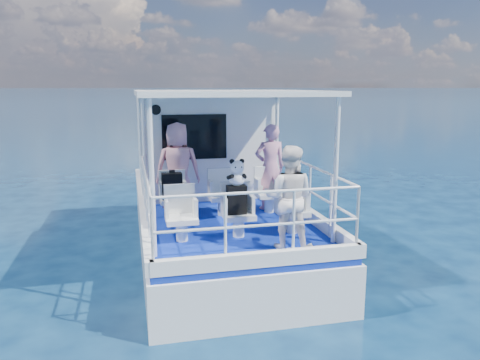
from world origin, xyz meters
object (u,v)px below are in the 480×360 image
(passenger_stbd_aft, at_px, (289,198))
(panda, at_px, (237,172))
(backpack_center, at_px, (236,200))
(passenger_port_fwd, at_px, (178,168))

(passenger_stbd_aft, height_order, panda, passenger_stbd_aft)
(backpack_center, bearing_deg, passenger_stbd_aft, -47.11)
(passenger_port_fwd, relative_size, panda, 4.12)
(backpack_center, height_order, panda, panda)
(passenger_port_fwd, bearing_deg, passenger_stbd_aft, 123.03)
(passenger_stbd_aft, distance_m, panda, 0.96)
(passenger_stbd_aft, bearing_deg, passenger_port_fwd, -35.13)
(passenger_port_fwd, height_order, passenger_stbd_aft, passenger_port_fwd)
(passenger_port_fwd, distance_m, passenger_stbd_aft, 2.75)
(passenger_port_fwd, xyz_separation_m, backpack_center, (0.73, -1.72, -0.24))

